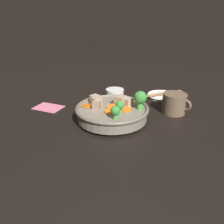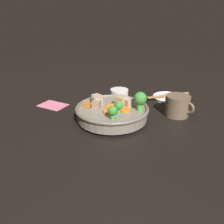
{
  "view_description": "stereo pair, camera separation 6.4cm",
  "coord_description": "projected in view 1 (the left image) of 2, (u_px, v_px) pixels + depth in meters",
  "views": [
    {
      "loc": [
        0.43,
        -0.53,
        0.34
      ],
      "look_at": [
        0.0,
        0.0,
        0.03
      ],
      "focal_mm": 35.0,
      "sensor_mm": 36.0,
      "label": 1
    },
    {
      "loc": [
        0.48,
        -0.49,
        0.34
      ],
      "look_at": [
        0.0,
        0.0,
        0.03
      ],
      "focal_mm": 35.0,
      "sensor_mm": 36.0,
      "label": 2
    }
  ],
  "objects": [
    {
      "name": "ground_plane",
      "position": [
        112.0,
        120.0,
        0.76
      ],
      "size": [
        3.0,
        3.0,
        0.0
      ],
      "primitive_type": "plane",
      "color": "black"
    },
    {
      "name": "stirfry_bowl",
      "position": [
        113.0,
        111.0,
        0.75
      ],
      "size": [
        0.25,
        0.25,
        0.11
      ],
      "color": "slate",
      "rests_on": "ground_plane"
    },
    {
      "name": "side_saucer",
      "position": [
        162.0,
        96.0,
        0.98
      ],
      "size": [
        0.13,
        0.13,
        0.01
      ],
      "color": "white",
      "rests_on": "ground_plane"
    },
    {
      "name": "tea_cup",
      "position": [
        115.0,
        94.0,
        0.95
      ],
      "size": [
        0.08,
        0.08,
        0.05
      ],
      "color": "white",
      "rests_on": "ground_plane"
    },
    {
      "name": "dark_mug",
      "position": [
        174.0,
        103.0,
        0.81
      ],
      "size": [
        0.11,
        0.09,
        0.08
      ],
      "color": "brown",
      "rests_on": "ground_plane"
    },
    {
      "name": "napkin",
      "position": [
        49.0,
        107.0,
        0.87
      ],
      "size": [
        0.13,
        0.1,
        0.0
      ],
      "color": "#D16B84",
      "rests_on": "ground_plane"
    },
    {
      "name": "chopsticks_pair",
      "position": [
        162.0,
        94.0,
        0.97
      ],
      "size": [
        0.11,
        0.19,
        0.01
      ],
      "color": "olive",
      "rests_on": "side_saucer"
    }
  ]
}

